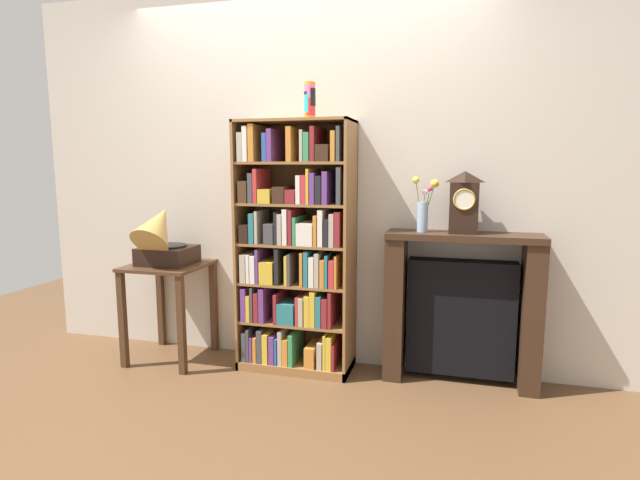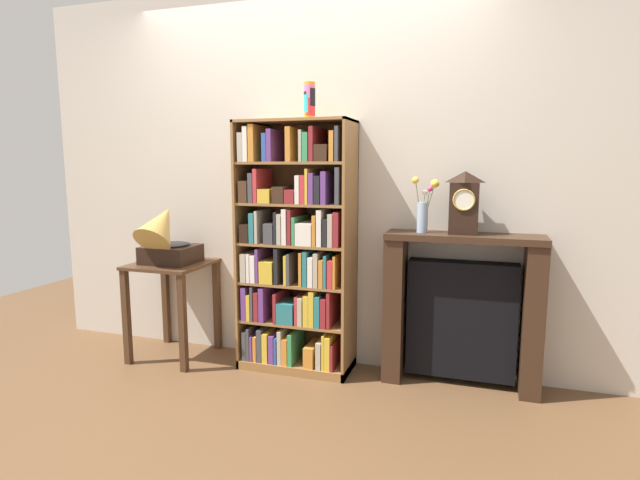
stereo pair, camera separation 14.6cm
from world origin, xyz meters
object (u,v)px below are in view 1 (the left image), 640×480
(fireplace_mantel, at_px, (461,309))
(bookshelf, at_px, (295,256))
(cup_stack, at_px, (310,101))
(mantel_clock, at_px, (464,202))
(flower_vase, at_px, (424,209))
(side_table_left, at_px, (169,288))
(gramophone, at_px, (162,238))

(fireplace_mantel, bearing_deg, bookshelf, -176.21)
(cup_stack, relative_size, mantel_clock, 0.59)
(mantel_clock, height_order, flower_vase, mantel_clock)
(bookshelf, height_order, side_table_left, bookshelf)
(fireplace_mantel, bearing_deg, cup_stack, -174.07)
(bookshelf, xyz_separation_m, fireplace_mantel, (1.09, 0.07, -0.30))
(cup_stack, xyz_separation_m, fireplace_mantel, (0.97, 0.10, -1.31))
(fireplace_mantel, height_order, flower_vase, flower_vase)
(flower_vase, bearing_deg, mantel_clock, -1.35)
(cup_stack, relative_size, fireplace_mantel, 0.23)
(side_table_left, height_order, gramophone, gramophone)
(side_table_left, bearing_deg, mantel_clock, 3.45)
(side_table_left, xyz_separation_m, mantel_clock, (2.00, 0.12, 0.64))
(bookshelf, xyz_separation_m, mantel_clock, (1.08, 0.05, 0.38))
(bookshelf, bearing_deg, fireplace_mantel, 3.79)
(side_table_left, bearing_deg, cup_stack, 2.40)
(bookshelf, relative_size, fireplace_mantel, 1.73)
(fireplace_mantel, xyz_separation_m, mantel_clock, (-0.01, -0.02, 0.68))
(gramophone, bearing_deg, fireplace_mantel, 5.89)
(mantel_clock, bearing_deg, fireplace_mantel, 68.48)
(gramophone, relative_size, fireplace_mantel, 0.50)
(bookshelf, distance_m, mantel_clock, 1.14)
(gramophone, bearing_deg, bookshelf, 8.35)
(cup_stack, bearing_deg, gramophone, -174.15)
(bookshelf, height_order, fireplace_mantel, bookshelf)
(fireplace_mantel, bearing_deg, mantel_clock, -111.52)
(bookshelf, xyz_separation_m, gramophone, (-0.92, -0.13, 0.11))
(gramophone, height_order, flower_vase, flower_vase)
(cup_stack, xyz_separation_m, side_table_left, (-1.03, -0.04, -1.27))
(cup_stack, height_order, mantel_clock, cup_stack)
(cup_stack, xyz_separation_m, mantel_clock, (0.96, 0.08, -0.63))
(gramophone, xyz_separation_m, flower_vase, (1.76, 0.19, 0.23))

